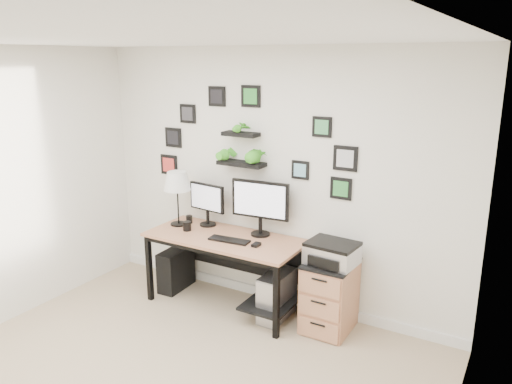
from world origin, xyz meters
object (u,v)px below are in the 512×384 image
Objects in this scene: mug at (187,226)px; pc_tower_grey at (277,296)px; table_lamp at (177,182)px; monitor_left at (207,201)px; pc_tower_black at (176,269)px; desk at (230,248)px; printer at (332,253)px; file_cabinet at (329,296)px; monitor_right at (260,203)px.

pc_tower_grey is (1.02, 0.07, -0.56)m from mug.
monitor_left is at bearing 25.16° from table_lamp.
pc_tower_black is 1.27m from pc_tower_grey.
mug is (-0.47, -0.08, 0.17)m from desk.
pc_tower_black is 0.95× the size of pc_tower_grey.
pc_tower_grey is 0.76m from printer.
table_lamp is at bearing 151.22° from mug.
pc_tower_grey is 0.71× the size of file_cabinet.
monitor_left reaches higher than mug.
file_cabinet is 0.44m from printer.
pc_tower_grey is at bearing -1.09° from desk.
printer is (1.46, -0.12, -0.25)m from monitor_left.
monitor_right is 1.11m from file_cabinet.
monitor_left reaches higher than file_cabinet.
monitor_right reaches higher than file_cabinet.
monitor_left is at bearing 169.39° from pc_tower_grey.
file_cabinet is (0.81, -0.12, -0.75)m from monitor_right.
mug reaches higher than pc_tower_grey.
pc_tower_black is (-0.25, 0.10, -0.57)m from mug.
printer reaches higher than file_cabinet.
monitor_right is (0.25, 0.18, 0.46)m from desk.
monitor_right is (0.64, 0.01, 0.07)m from monitor_left.
table_lamp is at bearing 177.32° from desk.
mug is (-0.09, -0.24, -0.22)m from monitor_left.
table_lamp is 1.95m from file_cabinet.
monitor_left reaches higher than printer.
monitor_left is at bearing -178.90° from monitor_right.
file_cabinet is (1.54, 0.13, -0.46)m from mug.
pc_tower_grey is at bearing -174.33° from printer.
table_lamp reaches higher than pc_tower_black.
monitor_right reaches higher than desk.
pc_tower_grey is at bearing -1.96° from table_lamp.
mug is at bearing -28.78° from table_lamp.
monitor_right is at bearing 6.56° from pc_tower_black.
pc_tower_black is at bearing 158.78° from mug.
monitor_left is 0.37m from table_lamp.
pc_tower_black is 0.97× the size of printer.
monitor_left is 4.74× the size of mug.
mug is at bearing -23.62° from pc_tower_black.
monitor_left is 0.79× the size of table_lamp.
file_cabinet is at bearing 7.54° from pc_tower_grey.
pc_tower_grey is at bearing 3.70° from mug.
table_lamp reaches higher than desk.
monitor_right is at bearing 19.21° from mug.
desk is at bearing -145.22° from monitor_right.
table_lamp is at bearing 6.49° from pc_tower_black.
mug is at bearing -110.01° from monitor_left.
printer is (1.75, 0.01, -0.45)m from table_lamp.
table_lamp is 1.22× the size of pc_tower_grey.
monitor_left is 0.98× the size of printer.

